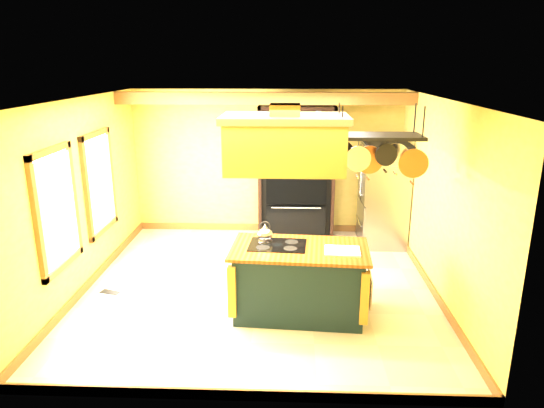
# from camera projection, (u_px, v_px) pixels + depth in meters

# --- Properties ---
(floor) EXTENTS (5.00, 5.00, 0.00)m
(floor) POSITION_uv_depth(u_px,v_px,m) (259.00, 287.00, 7.11)
(floor) COLOR beige
(floor) RESTS_ON ground
(ceiling) EXTENTS (5.00, 5.00, 0.00)m
(ceiling) POSITION_uv_depth(u_px,v_px,m) (258.00, 99.00, 6.35)
(ceiling) COLOR white
(ceiling) RESTS_ON wall_back
(wall_back) EXTENTS (5.00, 0.02, 2.70)m
(wall_back) POSITION_uv_depth(u_px,v_px,m) (267.00, 162.00, 9.12)
(wall_back) COLOR #E4BA53
(wall_back) RESTS_ON floor
(wall_front) EXTENTS (5.00, 0.02, 2.70)m
(wall_front) POSITION_uv_depth(u_px,v_px,m) (240.00, 274.00, 4.33)
(wall_front) COLOR #E4BA53
(wall_front) RESTS_ON floor
(wall_left) EXTENTS (0.02, 5.00, 2.70)m
(wall_left) POSITION_uv_depth(u_px,v_px,m) (82.00, 196.00, 6.82)
(wall_left) COLOR #E4BA53
(wall_left) RESTS_ON floor
(wall_right) EXTENTS (0.02, 5.00, 2.70)m
(wall_right) POSITION_uv_depth(u_px,v_px,m) (440.00, 200.00, 6.63)
(wall_right) COLOR #E4BA53
(wall_right) RESTS_ON floor
(ceiling_beam) EXTENTS (5.00, 0.15, 0.20)m
(ceiling_beam) POSITION_uv_depth(u_px,v_px,m) (265.00, 98.00, 8.01)
(ceiling_beam) COLOR olive
(ceiling_beam) RESTS_ON ceiling
(window_near) EXTENTS (0.06, 1.06, 1.56)m
(window_near) POSITION_uv_depth(u_px,v_px,m) (57.00, 210.00, 6.04)
(window_near) COLOR olive
(window_near) RESTS_ON wall_left
(window_far) EXTENTS (0.06, 1.06, 1.56)m
(window_far) POSITION_uv_depth(u_px,v_px,m) (100.00, 183.00, 7.38)
(window_far) COLOR olive
(window_far) RESTS_ON wall_left
(kitchen_island) EXTENTS (1.79, 1.07, 1.11)m
(kitchen_island) POSITION_uv_depth(u_px,v_px,m) (299.00, 280.00, 6.23)
(kitchen_island) COLOR #12272B
(kitchen_island) RESTS_ON floor
(range_hood) EXTENTS (1.49, 0.84, 0.80)m
(range_hood) POSITION_uv_depth(u_px,v_px,m) (285.00, 142.00, 5.73)
(range_hood) COLOR #B6802D
(range_hood) RESTS_ON ceiling
(pot_rack) EXTENTS (1.11, 0.50, 0.84)m
(pot_rack) POSITION_uv_depth(u_px,v_px,m) (379.00, 147.00, 5.70)
(pot_rack) COLOR black
(pot_rack) RESTS_ON ceiling
(refrigerator) EXTENTS (0.78, 0.92, 1.80)m
(refrigerator) POSITION_uv_depth(u_px,v_px,m) (383.00, 196.00, 8.60)
(refrigerator) COLOR gray
(refrigerator) RESTS_ON floor
(hutch) EXTENTS (1.37, 0.62, 2.43)m
(hutch) POSITION_uv_depth(u_px,v_px,m) (296.00, 188.00, 8.97)
(hutch) COLOR black
(hutch) RESTS_ON floor
(floor_register) EXTENTS (0.30, 0.19, 0.01)m
(floor_register) POSITION_uv_depth(u_px,v_px,m) (110.00, 292.00, 6.93)
(floor_register) COLOR black
(floor_register) RESTS_ON floor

